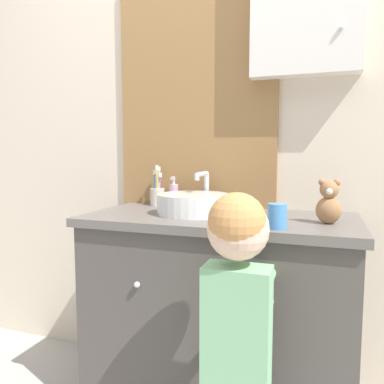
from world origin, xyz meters
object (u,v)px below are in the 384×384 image
Objects in this scene: toothbrush_holder at (158,196)px; child_figure at (238,317)px; soap_dispenser at (174,195)px; teddy_bear at (329,203)px; drinking_cup at (277,216)px; sink_basin at (195,203)px.

toothbrush_holder reaches higher than child_figure.
toothbrush_holder reaches higher than soap_dispenser.
soap_dispenser is 0.75m from teddy_bear.
drinking_cup is at bearing -32.19° from toothbrush_holder.
toothbrush_holder reaches higher than drinking_cup.
sink_basin is 0.31m from toothbrush_holder.
teddy_bear reaches higher than child_figure.
toothbrush_holder is 0.74m from drinking_cup.
sink_basin is at bearing -46.35° from soap_dispenser.
drinking_cup is (0.54, -0.39, -0.01)m from soap_dispenser.
drinking_cup is at bearing -137.38° from teddy_bear.
child_figure is at bearing -57.46° from sink_basin.
toothbrush_holder is at bearing 177.41° from soap_dispenser.
sink_basin is at bearing 150.27° from drinking_cup.
sink_basin is 0.60m from child_figure.
child_figure is 11.64× the size of drinking_cup.
child_figure is (0.46, -0.63, -0.28)m from soap_dispenser.
toothbrush_holder is 0.83m from teddy_bear.
toothbrush_holder is 0.88m from child_figure.
soap_dispenser is (0.09, -0.00, 0.01)m from toothbrush_holder.
sink_basin is 2.51× the size of soap_dispenser.
toothbrush_holder is 0.20× the size of child_figure.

